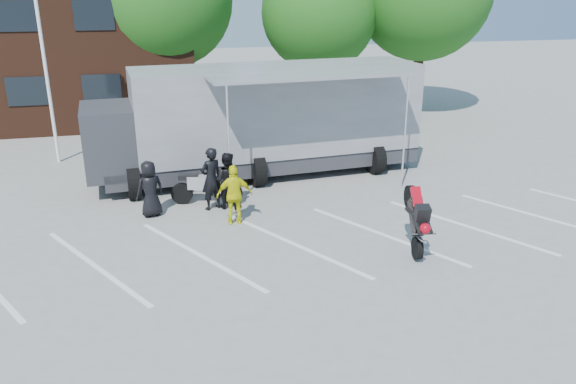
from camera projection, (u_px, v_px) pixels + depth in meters
name	position (u px, v px, depth m)	size (l,w,h in m)	color
ground	(298.00, 263.00, 13.13)	(100.00, 100.00, 0.00)	gray
parking_bay_lines	(287.00, 245.00, 14.04)	(18.00, 5.00, 0.01)	white
flagpole	(46.00, 19.00, 19.10)	(1.61, 0.12, 8.00)	white
tree_mid	(319.00, 13.00, 26.24)	(5.44, 5.44, 7.68)	#382314
transporter_truck	(264.00, 174.00, 19.42)	(11.55, 5.56, 3.67)	gray
parked_motorcycle	(207.00, 204.00, 16.75)	(0.72, 2.16, 1.13)	silver
stunt_bike_rider	(409.00, 249.00, 13.83)	(0.72, 1.54, 1.81)	black
spectator_leather_a	(150.00, 189.00, 15.60)	(0.78, 0.51, 1.60)	black
spectator_leather_b	(211.00, 179.00, 16.05)	(0.67, 0.44, 1.84)	black
spectator_leather_c	(227.00, 180.00, 16.17)	(0.81, 0.63, 1.67)	black
spectator_hivis	(235.00, 195.00, 15.08)	(0.97, 0.40, 1.65)	yellow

